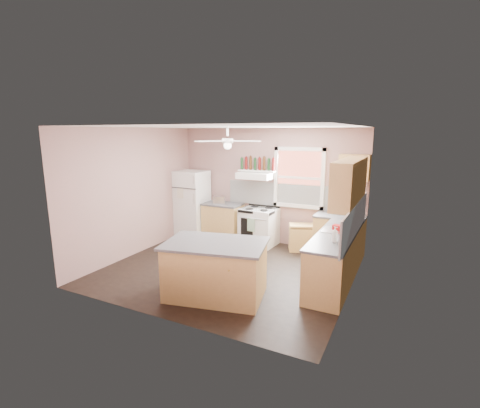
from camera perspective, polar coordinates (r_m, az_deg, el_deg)
The scene contains 32 objects.
floor at distance 6.83m, azimuth -1.90°, elevation -10.71°, with size 4.50×4.50×0.00m, color black.
ceiling at distance 6.31m, azimuth -2.07°, elevation 12.57°, with size 4.50×4.50×0.00m, color white.
wall_back at distance 8.25m, azimuth 4.72°, elevation 2.93°, with size 4.50×0.05×2.70m, color #936C66.
wall_right at distance 5.74m, azimuth 18.45°, elevation -1.53°, with size 0.05×4.00×2.70m, color #936C66.
wall_left at distance 7.76m, azimuth -16.94°, elevation 1.90°, with size 0.05×4.00×2.70m, color #936C66.
backsplash_back at distance 8.08m, azimuth 7.55°, elevation 1.43°, with size 2.90×0.03×0.55m, color white.
backsplash_right at distance 6.07m, azimuth 18.38°, elevation -2.51°, with size 0.03×2.60×0.55m, color white.
window_view at distance 7.93m, azimuth 9.68°, elevation 4.27°, with size 1.00×0.02×1.20m, color brown.
window_frame at distance 7.90m, azimuth 9.63°, elevation 4.25°, with size 1.16×0.07×1.36m, color white.
refrigerator at distance 8.84m, azimuth -7.82°, elevation 0.03°, with size 0.70×0.68×1.66m, color white.
base_cabinet_left at distance 8.59m, azimuth -2.79°, elevation -2.95°, with size 0.90×0.60×0.86m, color tan.
counter_left at distance 8.49m, azimuth -2.82°, elevation -0.02°, with size 0.92×0.62×0.04m, color #464648.
toaster at distance 8.43m, azimuth -3.45°, elevation 0.65°, with size 0.28×0.16×0.18m, color silver.
stove at distance 8.18m, azimuth 3.14°, elevation -3.71°, with size 0.80×0.64×0.86m, color white.
range_hood at distance 8.05m, azimuth 2.49°, elevation 4.68°, with size 0.78×0.50×0.14m, color white.
bottle_shelf at distance 8.14m, azimuth 2.84°, elevation 5.47°, with size 0.90×0.26×0.03m, color white.
cart at distance 7.91m, azimuth 10.03°, elevation -5.66°, with size 0.53×0.35×0.53m, color tan.
base_cabinet_corner at distance 7.67m, azimuth 15.95°, elevation -5.21°, with size 1.00×0.60×0.86m, color tan.
base_cabinet_right at distance 6.33m, azimuth 15.36°, elevation -8.81°, with size 0.60×2.20×0.86m, color tan.
counter_corner at distance 7.56m, azimuth 16.14°, elevation -1.94°, with size 1.02×0.62×0.04m, color #464648.
counter_right at distance 6.19m, azimuth 15.49°, elevation -4.90°, with size 0.62×2.22×0.04m, color #464648.
sink at distance 6.38m, azimuth 15.85°, elevation -4.29°, with size 0.55×0.45×0.03m, color silver.
faucet at distance 6.33m, azimuth 17.31°, elevation -3.79°, with size 0.03×0.03×0.14m, color silver.
upper_cabinet_right at distance 6.18m, azimuth 17.58°, elevation 3.49°, with size 0.33×1.80×0.76m, color tan.
upper_cabinet_corner at distance 7.49m, azimuth 18.28°, elevation 5.73°, with size 0.60×0.33×0.52m, color tan.
paper_towel at distance 7.59m, azimuth 18.89°, elevation 0.80°, with size 0.12×0.12×0.26m, color white.
island at distance 5.68m, azimuth -4.01°, elevation -10.82°, with size 1.50×0.95×0.86m, color tan.
island_top at distance 5.52m, azimuth -4.08°, elevation -6.51°, with size 1.59×1.04×0.04m, color #464648.
ceiling_fan_hub at distance 6.31m, azimuth -2.06°, elevation 10.30°, with size 0.20×0.20×0.08m, color white.
soap_bottle at distance 5.69m, azimuth 15.28°, elevation -4.83°, with size 0.10×0.10×0.25m, color silver.
red_caddy at distance 6.38m, azimuth 15.81°, elevation -3.78°, with size 0.18×0.12×0.10m, color #A80E0F.
wine_bottles at distance 8.13m, azimuth 2.86°, elevation 6.58°, with size 0.86×0.06×0.31m.
Camera 1 is at (3.00, -5.55, 2.61)m, focal length 26.00 mm.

